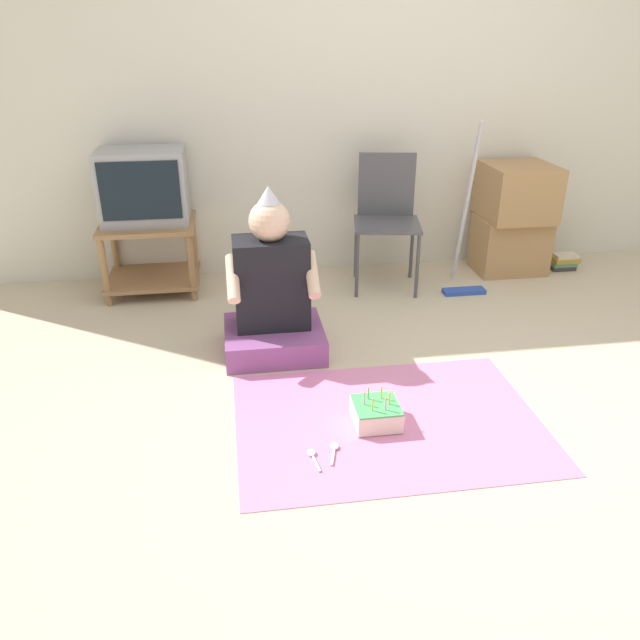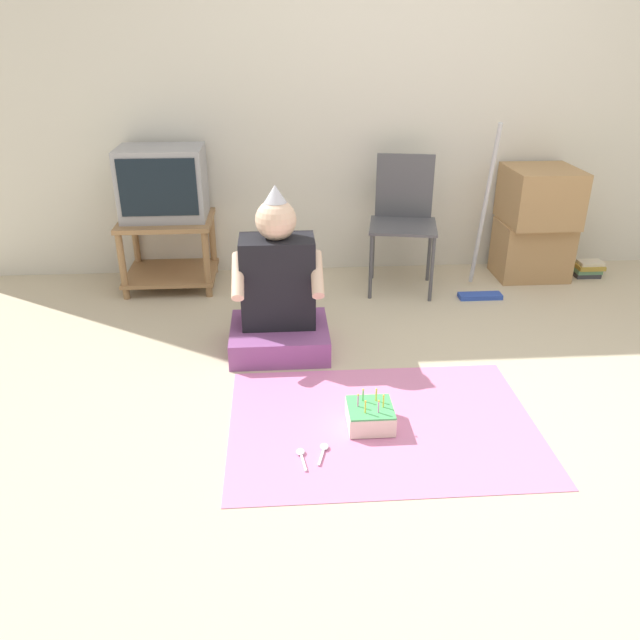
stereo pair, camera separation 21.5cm
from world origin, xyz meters
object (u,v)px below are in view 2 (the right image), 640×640
birthday_cake (370,416)px  person_seated (278,296)px  cardboard_box_stack (536,221)px  folding_chair (403,213)px  tv (163,183)px  dust_mop (482,250)px  book_pile (588,269)px

birthday_cake → person_seated: bearing=116.5°
cardboard_box_stack → person_seated: (-1.78, -0.96, -0.10)m
folding_chair → cardboard_box_stack: 0.95m
person_seated → birthday_cake: person_seated is taller
person_seated → cardboard_box_stack: bearing=28.3°
tv → birthday_cake: 2.20m
dust_mop → person_seated: (-1.32, -0.65, -0.00)m
folding_chair → person_seated: size_ratio=0.96×
cardboard_box_stack → birthday_cake: cardboard_box_stack is taller
tv → cardboard_box_stack: size_ratio=0.70×
book_pile → birthday_cake: (-1.81, -1.71, -0.00)m
folding_chair → cardboard_box_stack: (0.94, 0.09, -0.10)m
cardboard_box_stack → dust_mop: size_ratio=0.69×
book_pile → birthday_cake: 2.49m
book_pile → person_seated: person_seated is taller
book_pile → tv: bearing=178.7°
folding_chair → tv: bearing=175.4°
folding_chair → birthday_cake: bearing=-105.0°
tv → book_pile: size_ratio=2.81×
dust_mop → cardboard_box_stack: bearing=33.6°
tv → folding_chair: bearing=-4.6°
folding_chair → birthday_cake: 1.77m
tv → person_seated: 1.29m
tv → birthday_cake: size_ratio=2.66×
tv → birthday_cake: (1.12, -1.78, -0.64)m
tv → person_seated: bearing=-53.9°
cardboard_box_stack → book_pile: 0.55m
cardboard_box_stack → book_pile: cardboard_box_stack is taller
birthday_cake → cardboard_box_stack: bearing=51.5°
tv → book_pile: (2.92, -0.07, -0.64)m
birthday_cake → tv: bearing=122.1°
tv → person_seated: (0.72, -0.99, -0.39)m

